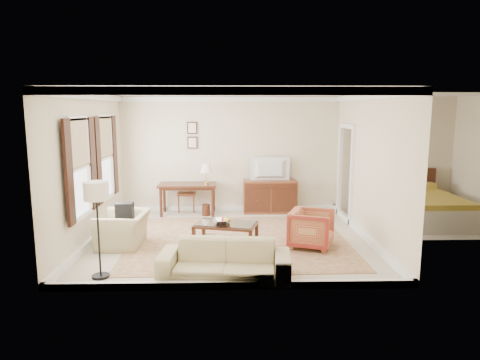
{
  "coord_description": "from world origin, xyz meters",
  "views": [
    {
      "loc": [
        -0.01,
        -8.34,
        2.59
      ],
      "look_at": [
        0.2,
        0.3,
        1.15
      ],
      "focal_mm": 32.0,
      "sensor_mm": 36.0,
      "label": 1
    }
  ],
  "objects_px": {
    "sideboard": "(270,196)",
    "tv": "(270,162)",
    "striped_armchair": "(312,227)",
    "sofa": "(225,254)",
    "writing_desk": "(188,188)",
    "coffee_table": "(226,228)",
    "club_armchair": "(123,224)"
  },
  "relations": [
    {
      "from": "sideboard",
      "to": "tv",
      "type": "bearing_deg",
      "value": -90.0
    },
    {
      "from": "striped_armchair",
      "to": "tv",
      "type": "bearing_deg",
      "value": 31.54
    },
    {
      "from": "tv",
      "to": "sofa",
      "type": "xyz_separation_m",
      "value": [
        -1.09,
        -4.27,
        -0.9
      ]
    },
    {
      "from": "sideboard",
      "to": "club_armchair",
      "type": "xyz_separation_m",
      "value": [
        -3.04,
        -2.64,
        0.03
      ]
    },
    {
      "from": "sofa",
      "to": "writing_desk",
      "type": "bearing_deg",
      "value": 108.35
    },
    {
      "from": "sideboard",
      "to": "writing_desk",
      "type": "bearing_deg",
      "value": -175.38
    },
    {
      "from": "tv",
      "to": "coffee_table",
      "type": "bearing_deg",
      "value": 68.4
    },
    {
      "from": "club_armchair",
      "to": "sofa",
      "type": "distance_m",
      "value": 2.55
    },
    {
      "from": "striped_armchair",
      "to": "club_armchair",
      "type": "height_order",
      "value": "club_armchair"
    },
    {
      "from": "tv",
      "to": "writing_desk",
      "type": "bearing_deg",
      "value": 4.06
    },
    {
      "from": "sofa",
      "to": "striped_armchair",
      "type": "bearing_deg",
      "value": 47.82
    },
    {
      "from": "sideboard",
      "to": "sofa",
      "type": "height_order",
      "value": "sideboard"
    },
    {
      "from": "sideboard",
      "to": "tv",
      "type": "height_order",
      "value": "tv"
    },
    {
      "from": "striped_armchair",
      "to": "writing_desk",
      "type": "bearing_deg",
      "value": 65.19
    },
    {
      "from": "striped_armchair",
      "to": "sofa",
      "type": "distance_m",
      "value": 2.2
    },
    {
      "from": "writing_desk",
      "to": "sideboard",
      "type": "distance_m",
      "value": 2.07
    },
    {
      "from": "striped_armchair",
      "to": "sofa",
      "type": "height_order",
      "value": "striped_armchair"
    },
    {
      "from": "sideboard",
      "to": "club_armchair",
      "type": "distance_m",
      "value": 4.02
    },
    {
      "from": "coffee_table",
      "to": "club_armchair",
      "type": "distance_m",
      "value": 1.96
    },
    {
      "from": "writing_desk",
      "to": "striped_armchair",
      "type": "bearing_deg",
      "value": -45.65
    },
    {
      "from": "coffee_table",
      "to": "sofa",
      "type": "relative_size",
      "value": 0.63
    },
    {
      "from": "writing_desk",
      "to": "club_armchair",
      "type": "xyz_separation_m",
      "value": [
        -0.99,
        -2.47,
        -0.22
      ]
    },
    {
      "from": "striped_armchair",
      "to": "club_armchair",
      "type": "bearing_deg",
      "value": 108.18
    },
    {
      "from": "writing_desk",
      "to": "striped_armchair",
      "type": "height_order",
      "value": "striped_armchair"
    },
    {
      "from": "writing_desk",
      "to": "club_armchair",
      "type": "bearing_deg",
      "value": -111.84
    },
    {
      "from": "club_armchair",
      "to": "sideboard",
      "type": "bearing_deg",
      "value": 133.98
    },
    {
      "from": "sofa",
      "to": "club_armchair",
      "type": "bearing_deg",
      "value": 144.96
    },
    {
      "from": "club_armchair",
      "to": "striped_armchair",
      "type": "bearing_deg",
      "value": 90.4
    },
    {
      "from": "sideboard",
      "to": "coffee_table",
      "type": "bearing_deg",
      "value": -111.46
    },
    {
      "from": "sideboard",
      "to": "sofa",
      "type": "xyz_separation_m",
      "value": [
        -1.09,
        -4.29,
        -0.02
      ]
    },
    {
      "from": "writing_desk",
      "to": "sofa",
      "type": "height_order",
      "value": "sofa"
    },
    {
      "from": "coffee_table",
      "to": "sideboard",
      "type": "bearing_deg",
      "value": 68.54
    }
  ]
}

